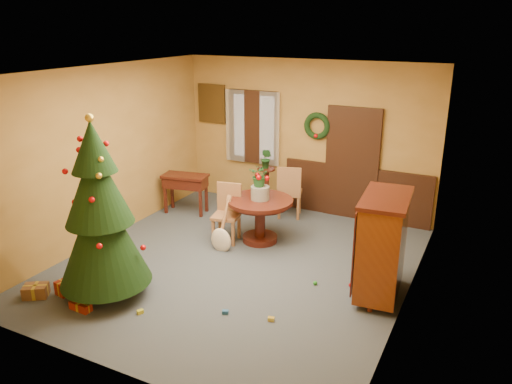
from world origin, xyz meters
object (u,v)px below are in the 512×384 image
Objects in this scene: chair_near at (227,210)px; christmas_tree at (100,214)px; sideboard at (382,244)px; writing_desk at (185,184)px; dining_table at (260,212)px.

christmas_tree is at bearing -103.09° from chair_near.
sideboard is (2.75, -0.69, 0.24)m from chair_near.
chair_near is at bearing 165.97° from sideboard.
chair_near is at bearing -28.96° from writing_desk.
dining_table is 2.81m from christmas_tree.
sideboard is (3.29, 1.65, -0.42)m from christmas_tree.
writing_desk is at bearing 151.04° from chair_near.
christmas_tree reaches higher than chair_near.
chair_near is (-0.52, -0.18, -0.00)m from dining_table.
dining_table is 2.40m from sideboard.
dining_table is at bearing -16.95° from writing_desk.
writing_desk is (-0.82, 3.09, -0.61)m from christmas_tree.
writing_desk is 4.36m from sideboard.
chair_near is at bearing -161.17° from dining_table.
christmas_tree is 1.74× the size of sideboard.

